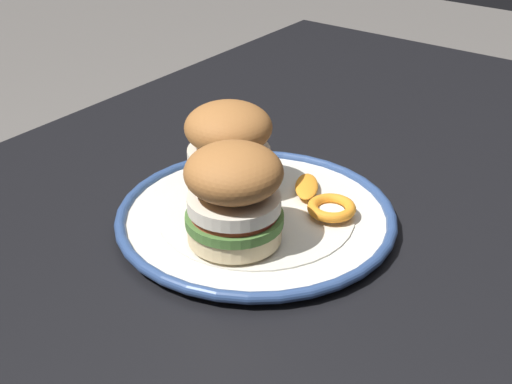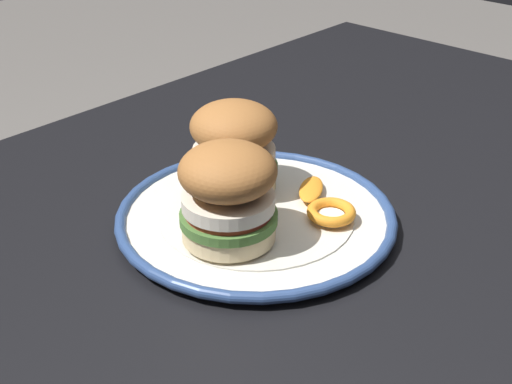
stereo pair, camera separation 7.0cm
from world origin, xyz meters
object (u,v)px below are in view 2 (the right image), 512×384
at_px(dinner_plate, 256,217).
at_px(sandwich_half_left, 228,192).
at_px(sandwich_half_right, 234,146).
at_px(dining_table, 266,325).

height_order(dinner_plate, sandwich_half_left, sandwich_half_left).
bearing_deg(sandwich_half_left, dinner_plate, -164.82).
xyz_separation_m(dinner_plate, sandwich_half_right, (-0.02, -0.05, 0.06)).
height_order(dining_table, sandwich_half_left, sandwich_half_left).
relative_size(dinner_plate, sandwich_half_left, 2.23).
distance_m(dinner_plate, sandwich_half_right, 0.08).
bearing_deg(sandwich_half_left, sandwich_half_right, -138.85).
xyz_separation_m(dining_table, sandwich_half_right, (-0.05, -0.10, 0.16)).
bearing_deg(sandwich_half_right, dinner_plate, 67.13).
bearing_deg(dining_table, dinner_plate, -124.86).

